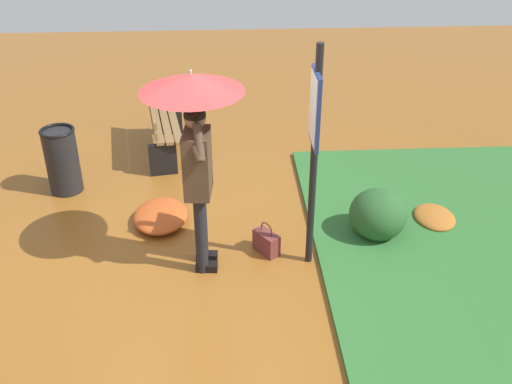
% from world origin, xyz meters
% --- Properties ---
extents(ground_plane, '(18.00, 18.00, 0.00)m').
position_xyz_m(ground_plane, '(0.00, 0.00, 0.00)').
color(ground_plane, brown).
extents(grass_verge, '(4.80, 4.00, 0.05)m').
position_xyz_m(grass_verge, '(0.08, -3.37, 0.03)').
color(grass_verge, '#2D662D').
rests_on(grass_verge, ground_plane).
extents(person_with_umbrella, '(0.96, 0.96, 2.04)m').
position_xyz_m(person_with_umbrella, '(0.12, -0.16, 1.55)').
color(person_with_umbrella, black).
rests_on(person_with_umbrella, ground_plane).
extents(info_sign_post, '(0.44, 0.07, 2.30)m').
position_xyz_m(info_sign_post, '(0.05, -1.26, 1.44)').
color(info_sign_post, black).
rests_on(info_sign_post, ground_plane).
extents(handbag, '(0.33, 0.29, 0.37)m').
position_xyz_m(handbag, '(0.23, -0.84, 0.13)').
color(handbag, brown).
rests_on(handbag, ground_plane).
extents(park_bench, '(1.40, 0.59, 0.75)m').
position_xyz_m(park_bench, '(2.66, 0.42, 0.40)').
color(park_bench, black).
rests_on(park_bench, ground_plane).
extents(trash_bin, '(0.42, 0.42, 0.83)m').
position_xyz_m(trash_bin, '(1.68, 1.56, 0.42)').
color(trash_bin, black).
rests_on(trash_bin, ground_plane).
extents(shrub_cluster, '(0.69, 0.62, 0.56)m').
position_xyz_m(shrub_cluster, '(0.49, -2.09, 0.26)').
color(shrub_cluster, '#285628').
rests_on(shrub_cluster, ground_plane).
extents(leaf_pile_near_person, '(0.77, 0.61, 0.17)m').
position_xyz_m(leaf_pile_near_person, '(0.87, 0.33, 0.08)').
color(leaf_pile_near_person, '#B74C1E').
rests_on(leaf_pile_near_person, ground_plane).
extents(leaf_pile_by_bench, '(0.57, 0.46, 0.13)m').
position_xyz_m(leaf_pile_by_bench, '(0.70, -2.81, 0.06)').
color(leaf_pile_by_bench, '#A86023').
rests_on(leaf_pile_by_bench, ground_plane).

